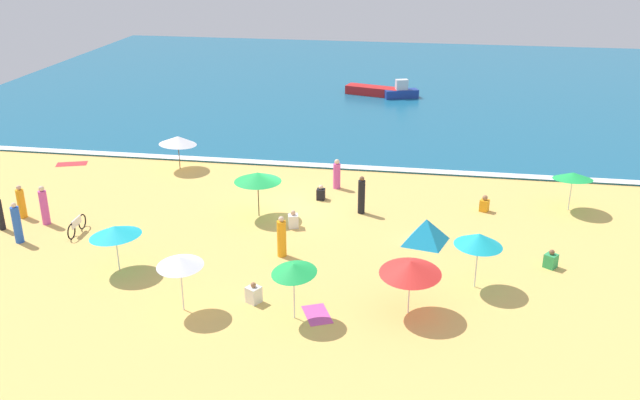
% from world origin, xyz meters
% --- Properties ---
extents(ground_plane, '(60.00, 60.00, 0.00)m').
position_xyz_m(ground_plane, '(0.00, 0.00, 0.00)').
color(ground_plane, '#EDBC60').
extents(ocean_water, '(60.00, 44.00, 0.10)m').
position_xyz_m(ocean_water, '(0.00, 28.00, 0.05)').
color(ocean_water, '#196084').
rests_on(ocean_water, ground_plane).
extents(wave_breaker_foam, '(57.00, 0.70, 0.01)m').
position_xyz_m(wave_breaker_foam, '(0.00, 6.30, 0.10)').
color(wave_breaker_foam, white).
rests_on(wave_breaker_foam, ocean_water).
extents(beach_umbrella_0, '(2.10, 2.09, 2.30)m').
position_xyz_m(beach_umbrella_0, '(8.64, -6.51, 2.02)').
color(beach_umbrella_0, silver).
rests_on(beach_umbrella_0, ground_plane).
extents(beach_umbrella_1, '(2.99, 2.98, 2.00)m').
position_xyz_m(beach_umbrella_1, '(-7.40, 4.69, 1.69)').
color(beach_umbrella_1, '#4C3823').
rests_on(beach_umbrella_1, ground_plane).
extents(beach_umbrella_2, '(1.98, 1.99, 2.21)m').
position_xyz_m(beach_umbrella_2, '(-1.91, -9.98, 1.98)').
color(beach_umbrella_2, silver).
rests_on(beach_umbrella_2, ground_plane).
extents(beach_umbrella_3, '(2.61, 2.59, 2.02)m').
position_xyz_m(beach_umbrella_3, '(-5.56, -7.44, 1.74)').
color(beach_umbrella_3, silver).
rests_on(beach_umbrella_3, ground_plane).
extents(beach_umbrella_4, '(2.49, 2.51, 2.16)m').
position_xyz_m(beach_umbrella_4, '(6.18, -8.84, 1.85)').
color(beach_umbrella_4, silver).
rests_on(beach_umbrella_4, ground_plane).
extents(beach_umbrella_5, '(2.22, 2.24, 2.03)m').
position_xyz_m(beach_umbrella_5, '(13.52, 2.04, 1.77)').
color(beach_umbrella_5, silver).
rests_on(beach_umbrella_5, ground_plane).
extents(beach_umbrella_6, '(3.16, 3.16, 2.22)m').
position_xyz_m(beach_umbrella_6, '(-1.29, -1.16, 1.99)').
color(beach_umbrella_6, '#4C3823').
rests_on(beach_umbrella_6, ground_plane).
extents(beach_umbrella_7, '(2.26, 2.27, 2.26)m').
position_xyz_m(beach_umbrella_7, '(2.19, -9.86, 1.98)').
color(beach_umbrella_7, silver).
rests_on(beach_umbrella_7, ground_plane).
extents(beach_tent, '(2.35, 2.29, 1.13)m').
position_xyz_m(beach_tent, '(6.67, -2.85, 0.57)').
color(beach_tent, '#1999D8').
rests_on(beach_tent, ground_plane).
extents(parked_bicycle, '(0.14, 1.82, 0.76)m').
position_xyz_m(parked_bicycle, '(-8.94, -4.43, 0.38)').
color(parked_bicycle, black).
rests_on(parked_bicycle, ground_plane).
extents(beachgoer_0, '(0.41, 0.41, 0.79)m').
position_xyz_m(beachgoer_0, '(1.30, 1.40, 0.33)').
color(beachgoer_0, black).
rests_on(beachgoer_0, ground_plane).
extents(beachgoer_1, '(0.54, 0.54, 1.61)m').
position_xyz_m(beachgoer_1, '(1.88, 3.10, 0.75)').
color(beachgoer_1, '#D84CA5').
rests_on(beachgoer_1, ground_plane).
extents(beachgoer_2, '(0.51, 0.51, 1.89)m').
position_xyz_m(beachgoer_2, '(-11.01, -5.70, 0.88)').
color(beachgoer_2, blue).
rests_on(beachgoer_2, ground_plane).
extents(beachgoer_3, '(0.49, 0.49, 1.89)m').
position_xyz_m(beachgoer_3, '(-10.88, -3.68, 0.89)').
color(beachgoer_3, '#D84CA5').
rests_on(beachgoer_3, ground_plane).
extents(beachgoer_4, '(0.51, 0.51, 0.83)m').
position_xyz_m(beachgoer_4, '(9.42, 1.19, 0.36)').
color(beachgoer_4, orange).
rests_on(beachgoer_4, ground_plane).
extents(beachgoer_5, '(0.64, 0.64, 0.83)m').
position_xyz_m(beachgoer_5, '(0.48, -9.02, 0.34)').
color(beachgoer_5, white).
rests_on(beachgoer_5, ground_plane).
extents(beachgoer_6, '(0.44, 0.44, 1.63)m').
position_xyz_m(beachgoer_6, '(-12.38, -3.16, 0.75)').
color(beachgoer_6, orange).
rests_on(beachgoer_6, ground_plane).
extents(beachgoer_7, '(0.41, 0.41, 1.67)m').
position_xyz_m(beachgoer_7, '(-12.55, -4.59, 0.80)').
color(beachgoer_7, black).
rests_on(beachgoer_7, ground_plane).
extents(beachgoer_8, '(0.56, 0.56, 0.85)m').
position_xyz_m(beachgoer_8, '(0.60, -2.19, 0.35)').
color(beachgoer_8, white).
rests_on(beachgoer_8, ground_plane).
extents(beachgoer_9, '(0.43, 0.43, 1.82)m').
position_xyz_m(beachgoer_9, '(0.71, -5.13, 0.84)').
color(beachgoer_9, orange).
rests_on(beachgoer_9, ground_plane).
extents(beachgoer_10, '(0.35, 0.35, 1.89)m').
position_xyz_m(beachgoer_10, '(3.52, -0.01, 0.89)').
color(beachgoer_10, black).
rests_on(beachgoer_10, ground_plane).
extents(beachgoer_11, '(0.64, 0.64, 0.79)m').
position_xyz_m(beachgoer_11, '(11.77, -4.36, 0.32)').
color(beachgoer_11, green).
rests_on(beachgoer_11, ground_plane).
extents(beach_towel_0, '(1.35, 1.64, 0.01)m').
position_xyz_m(beach_towel_0, '(2.95, -9.52, 0.01)').
color(beach_towel_0, '#D84CA5').
rests_on(beach_towel_0, ground_plane).
extents(beach_towel_1, '(1.88, 1.30, 0.01)m').
position_xyz_m(beach_towel_1, '(-13.92, 4.42, 0.01)').
color(beach_towel_1, red).
rests_on(beach_towel_1, ground_plane).
extents(small_boat_0, '(4.51, 2.38, 0.68)m').
position_xyz_m(small_boat_0, '(1.86, 23.93, 0.44)').
color(small_boat_0, red).
rests_on(small_boat_0, ocean_water).
extents(small_boat_1, '(2.80, 1.74, 1.47)m').
position_xyz_m(small_boat_1, '(4.18, 23.29, 0.58)').
color(small_boat_1, navy).
rests_on(small_boat_1, ocean_water).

